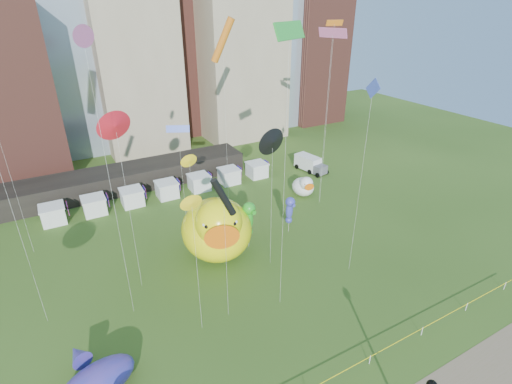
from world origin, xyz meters
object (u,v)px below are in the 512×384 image
small_duck (304,186)px  seahorse_purple (290,208)px  whale_inflatable (96,380)px  big_duck (217,228)px  seahorse_green (249,216)px  box_truck (310,164)px

small_duck → seahorse_purple: 10.55m
seahorse_purple → whale_inflatable: 26.93m
whale_inflatable → big_duck: bearing=19.6°
big_duck → seahorse_purple: big_duck is taller
big_duck → seahorse_green: 3.88m
big_duck → small_duck: 18.91m
seahorse_purple → box_truck: bearing=51.8°
whale_inflatable → box_truck: size_ratio=1.19×
small_duck → whale_inflatable: bearing=-136.1°
small_duck → box_truck: bearing=61.7°
box_truck → seahorse_purple: bearing=-143.4°
big_duck → seahorse_purple: size_ratio=2.41×
seahorse_green → box_truck: 24.78m
seahorse_green → big_duck: bearing=175.2°
box_truck → big_duck: bearing=-157.5°
seahorse_green → seahorse_purple: 5.94m
whale_inflatable → small_duck: bearing=13.2°
whale_inflatable → box_truck: (38.04, 25.79, 0.11)m
small_duck → box_truck: small_duck is taller
whale_inflatable → box_truck: bearing=16.8°
small_duck → whale_inflatable: (-31.70, -18.68, -0.36)m
seahorse_green → whale_inflatable: 21.62m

